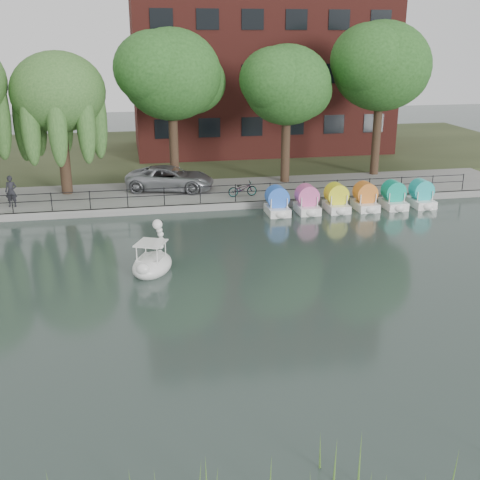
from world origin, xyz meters
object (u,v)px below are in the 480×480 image
object	(u,v)px
pedestrian	(11,189)
swan_boat	(153,261)
minivan	(170,177)
bicycle	(243,188)

from	to	relation	value
pedestrian	swan_boat	world-z (taller)	pedestrian
pedestrian	swan_boat	size ratio (longest dim) A/B	0.71
pedestrian	swan_boat	bearing A→B (deg)	-47.17
minivan	bicycle	xyz separation A→B (m)	(4.01, -2.25, -0.34)
bicycle	swan_boat	bearing A→B (deg)	144.18
minivan	pedestrian	size ratio (longest dim) A/B	3.04
minivan	bicycle	bearing A→B (deg)	-104.45
pedestrian	swan_boat	xyz separation A→B (m)	(7.10, -9.98, -0.95)
bicycle	pedestrian	world-z (taller)	pedestrian
minivan	swan_boat	world-z (taller)	minivan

